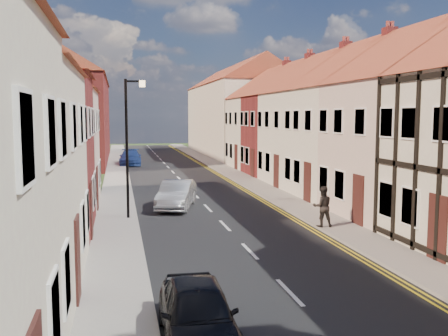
{
  "coord_description": "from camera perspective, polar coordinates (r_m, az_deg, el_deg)",
  "views": [
    {
      "loc": [
        -4.25,
        -1.87,
        4.58
      ],
      "look_at": [
        1.17,
        23.68,
        1.81
      ],
      "focal_mm": 40.0,
      "sensor_mm": 36.0,
      "label": 1
    }
  ],
  "objects": [
    {
      "name": "car_near",
      "position": [
        10.39,
        -3.02,
        -16.26
      ],
      "size": [
        1.62,
        3.76,
        1.26
      ],
      "primitive_type": "imported",
      "rotation": [
        0.0,
        0.0,
        -0.04
      ],
      "color": "black",
      "rests_on": "ground"
    },
    {
      "name": "block_right_far",
      "position": [
        58.47,
        1.44,
        6.75
      ],
      "size": [
        8.3,
        24.2,
        10.5
      ],
      "color": "beige",
      "rests_on": "ground"
    },
    {
      "name": "car_mid",
      "position": [
        24.72,
        -5.44,
        -3.05
      ],
      "size": [
        2.54,
        4.37,
        1.36
      ],
      "primitive_type": "imported",
      "rotation": [
        0.0,
        0.0,
        -0.28
      ],
      "color": "gray",
      "rests_on": "ground"
    },
    {
      "name": "pedestrian_right",
      "position": [
        20.41,
        11.19,
        -4.33
      ],
      "size": [
        0.87,
        0.72,
        1.64
      ],
      "primitive_type": "imported",
      "rotation": [
        0.0,
        0.0,
        3.01
      ],
      "color": "black",
      "rests_on": "pavement_right"
    },
    {
      "name": "pavement_left",
      "position": [
        32.19,
        -12.13,
        -2.15
      ],
      "size": [
        1.8,
        90.0,
        0.12
      ],
      "primitive_type": "cube",
      "color": "gray",
      "rests_on": "ground"
    },
    {
      "name": "cottage_r_cream_far",
      "position": [
        43.72,
        6.11,
        5.88
      ],
      "size": [
        8.3,
        6.0,
        9.0
      ],
      "color": "beige",
      "rests_on": "ground"
    },
    {
      "name": "lamppost",
      "position": [
        21.9,
        -10.83,
        3.22
      ],
      "size": [
        0.88,
        0.15,
        6.0
      ],
      "color": "black",
      "rests_on": "pavement_left"
    },
    {
      "name": "cottage_l_pink",
      "position": [
        26.21,
        -23.18,
        5.11
      ],
      "size": [
        8.3,
        6.3,
        8.8
      ],
      "color": "#B8A191",
      "rests_on": "ground"
    },
    {
      "name": "cottage_r_white_far",
      "position": [
        38.62,
        8.61,
        5.84
      ],
      "size": [
        8.3,
        5.2,
        9.0
      ],
      "color": "maroon",
      "rests_on": "ground"
    },
    {
      "name": "cottage_r_pink",
      "position": [
        33.62,
        11.86,
        5.74
      ],
      "size": [
        8.3,
        6.0,
        9.0
      ],
      "color": "beige",
      "rests_on": "ground"
    },
    {
      "name": "cottage_r_cream_mid",
      "position": [
        28.76,
        16.22,
        5.61
      ],
      "size": [
        8.3,
        5.2,
        9.0
      ],
      "color": "beige",
      "rests_on": "ground"
    },
    {
      "name": "road",
      "position": [
        32.48,
        -4.34,
        -2.05
      ],
      "size": [
        7.0,
        90.0,
        0.02
      ],
      "primitive_type": "cube",
      "color": "black",
      "rests_on": "ground"
    },
    {
      "name": "cottage_r_white_near",
      "position": [
        24.13,
        22.29,
        5.35
      ],
      "size": [
        8.3,
        6.0,
        9.0
      ],
      "color": "#B8A191",
      "rests_on": "ground"
    },
    {
      "name": "car_far",
      "position": [
        46.78,
        -10.65,
        1.18
      ],
      "size": [
        2.12,
        4.86,
        1.39
      ],
      "primitive_type": "imported",
      "rotation": [
        0.0,
        0.0,
        -0.04
      ],
      "color": "navy",
      "rests_on": "ground"
    },
    {
      "name": "pavement_right",
      "position": [
        33.33,
        3.18,
        -1.75
      ],
      "size": [
        1.8,
        90.0,
        0.12
      ],
      "primitive_type": "cube",
      "color": "gray",
      "rests_on": "ground"
    },
    {
      "name": "block_left_far",
      "position": [
        52.12,
        -17.65,
        6.55
      ],
      "size": [
        8.3,
        24.2,
        10.5
      ],
      "color": "maroon",
      "rests_on": "ground"
    }
  ]
}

